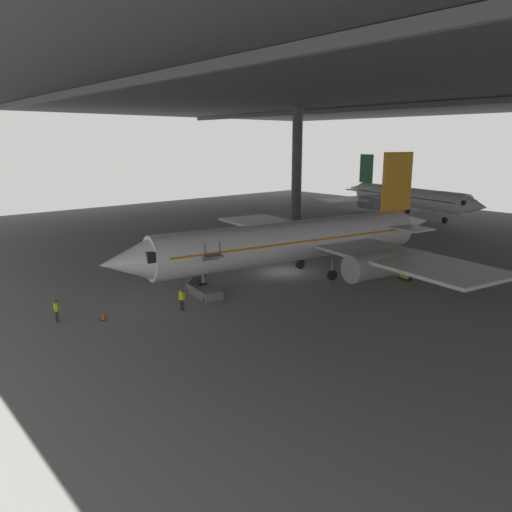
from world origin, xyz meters
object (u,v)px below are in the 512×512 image
crew_worker_near_nose (56,310)px  traffic_cone_orange (103,316)px  baggage_tug (411,272)px  airplane_distant (406,197)px  airplane_main (299,240)px  boarding_stairs (204,287)px  crew_worker_by_stairs (182,298)px

crew_worker_near_nose → traffic_cone_orange: 3.02m
baggage_tug → crew_worker_near_nose: bearing=-109.1°
airplane_distant → traffic_cone_orange: bearing=-77.0°
airplane_main → baggage_tug: airplane_main is taller
boarding_stairs → crew_worker_near_nose: boarding_stairs is taller
crew_worker_near_nose → traffic_cone_orange: (1.57, 2.51, -0.60)m
boarding_stairs → baggage_tug: size_ratio=1.90×
airplane_distant → traffic_cone_orange: (13.08, -56.71, -2.79)m
crew_worker_near_nose → baggage_tug: bearing=70.9°
airplane_distant → baggage_tug: size_ratio=12.24×
airplane_distant → traffic_cone_orange: size_ratio=48.46×
boarding_stairs → crew_worker_by_stairs: 3.66m
baggage_tug → airplane_main: bearing=-133.1°
crew_worker_by_stairs → airplane_main: bearing=93.4°
airplane_main → boarding_stairs: 9.79m
boarding_stairs → baggage_tug: bearing=64.8°
airplane_main → boarding_stairs: airplane_main is taller
traffic_cone_orange → boarding_stairs: bearing=89.3°
crew_worker_near_nose → airplane_distant: size_ratio=0.05×
crew_worker_near_nose → airplane_distant: airplane_distant is taller
airplane_main → crew_worker_near_nose: airplane_main is taller
boarding_stairs → traffic_cone_orange: 8.21m
boarding_stairs → crew_worker_near_nose: bearing=-98.8°
crew_worker_near_nose → airplane_main: bearing=82.3°
traffic_cone_orange → baggage_tug: 26.04m
airplane_main → airplane_distant: airplane_main is taller
boarding_stairs → baggage_tug: boarding_stairs is taller
crew_worker_near_nose → crew_worker_by_stairs: crew_worker_by_stairs is taller
airplane_main → crew_worker_near_nose: size_ratio=21.38×
crew_worker_by_stairs → traffic_cone_orange: size_ratio=2.70×
crew_worker_near_nose → baggage_tug: 28.91m
airplane_main → crew_worker_near_nose: (-2.71, -20.09, -2.42)m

